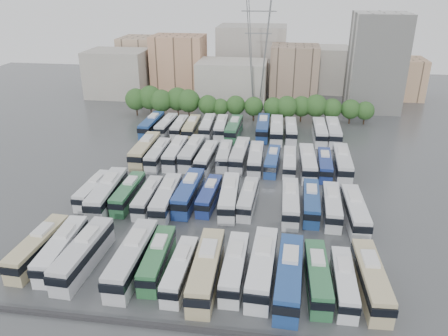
# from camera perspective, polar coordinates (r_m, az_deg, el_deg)

# --- Properties ---
(ground) EXTENTS (220.00, 220.00, 0.00)m
(ground) POSITION_cam_1_polar(r_m,az_deg,el_deg) (76.85, -0.13, -3.13)
(ground) COLOR #424447
(ground) RESTS_ON ground
(parapet) EXTENTS (56.00, 0.50, 0.50)m
(parapet) POSITION_cam_1_polar(r_m,az_deg,el_deg) (50.06, -5.97, -20.07)
(parapet) COLOR #2D2D30
(parapet) RESTS_ON ground
(tree_line) EXTENTS (65.00, 7.61, 8.06)m
(tree_line) POSITION_cam_1_polar(r_m,az_deg,el_deg) (114.90, 1.09, 8.41)
(tree_line) COLOR black
(tree_line) RESTS_ON ground
(city_buildings) EXTENTS (102.00, 35.00, 20.00)m
(city_buildings) POSITION_cam_1_polar(r_m,az_deg,el_deg) (143.26, 1.11, 13.00)
(city_buildings) COLOR #9E998E
(city_buildings) RESTS_ON ground
(apartment_tower) EXTENTS (14.00, 14.00, 26.00)m
(apartment_tower) POSITION_cam_1_polar(r_m,az_deg,el_deg) (129.88, 19.26, 12.88)
(apartment_tower) COLOR silver
(apartment_tower) RESTS_ON ground
(electricity_pylon) EXTENTS (9.00, 6.91, 33.83)m
(electricity_pylon) POSITION_cam_1_polar(r_m,az_deg,el_deg) (119.13, 4.48, 15.97)
(electricity_pylon) COLOR slate
(electricity_pylon) RESTS_ON ground
(bus_r0_s0) EXTENTS (3.16, 12.36, 3.85)m
(bus_r0_s0) POSITION_cam_1_polar(r_m,az_deg,el_deg) (63.83, -23.08, -9.42)
(bus_r0_s0) COLOR #C1B385
(bus_r0_s0) RESTS_ON ground
(bus_r0_s1) EXTENTS (3.30, 12.42, 3.86)m
(bus_r0_s1) POSITION_cam_1_polar(r_m,az_deg,el_deg) (62.24, -20.43, -9.85)
(bus_r0_s1) COLOR silver
(bus_r0_s1) RESTS_ON ground
(bus_r0_s2) EXTENTS (3.41, 13.34, 4.15)m
(bus_r0_s2) POSITION_cam_1_polar(r_m,az_deg,el_deg) (60.17, -17.90, -10.54)
(bus_r0_s2) COLOR silver
(bus_r0_s2) RESTS_ON ground
(bus_r0_s4) EXTENTS (3.07, 13.69, 4.29)m
(bus_r0_s4) POSITION_cam_1_polar(r_m,az_deg,el_deg) (57.67, -11.89, -11.36)
(bus_r0_s4) COLOR silver
(bus_r0_s4) RESTS_ON ground
(bus_r0_s5) EXTENTS (2.98, 11.67, 3.63)m
(bus_r0_s5) POSITION_cam_1_polar(r_m,az_deg,el_deg) (57.50, -8.69, -11.59)
(bus_r0_s5) COLOR #2F6F3E
(bus_r0_s5) RESTS_ON ground
(bus_r0_s6) EXTENTS (2.55, 11.07, 3.46)m
(bus_r0_s6) POSITION_cam_1_polar(r_m,az_deg,el_deg) (55.43, -5.74, -13.04)
(bus_r0_s6) COLOR white
(bus_r0_s6) RESTS_ON ground
(bus_r0_s7) EXTENTS (3.26, 13.59, 4.24)m
(bus_r0_s7) POSITION_cam_1_polar(r_m,az_deg,el_deg) (54.64, -2.30, -13.05)
(bus_r0_s7) COLOR #C1B285
(bus_r0_s7) RESTS_ON ground
(bus_r0_s8) EXTENTS (2.59, 11.74, 3.68)m
(bus_r0_s8) POSITION_cam_1_polar(r_m,az_deg,el_deg) (55.45, 1.40, -12.76)
(bus_r0_s8) COLOR white
(bus_r0_s8) RESTS_ON ground
(bus_r0_s9) EXTENTS (3.42, 13.44, 4.19)m
(bus_r0_s9) POSITION_cam_1_polar(r_m,az_deg,el_deg) (55.26, 5.00, -12.69)
(bus_r0_s9) COLOR silver
(bus_r0_s9) RESTS_ON ground
(bus_r0_s10) EXTENTS (3.54, 13.60, 4.23)m
(bus_r0_s10) POSITION_cam_1_polar(r_m,az_deg,el_deg) (54.13, 8.49, -13.75)
(bus_r0_s10) COLOR navy
(bus_r0_s10) RESTS_ON ground
(bus_r0_s11) EXTENTS (3.01, 11.84, 3.69)m
(bus_r0_s11) POSITION_cam_1_polar(r_m,az_deg,el_deg) (55.12, 12.12, -13.64)
(bus_r0_s11) COLOR #2E6D42
(bus_r0_s11) RESTS_ON ground
(bus_r0_s12) EXTENTS (2.40, 10.96, 3.44)m
(bus_r0_s12) POSITION_cam_1_polar(r_m,az_deg,el_deg) (55.17, 15.38, -14.14)
(bus_r0_s12) COLOR silver
(bus_r0_s12) RESTS_ON ground
(bus_r0_s13) EXTENTS (3.36, 12.69, 3.95)m
(bus_r0_s13) POSITION_cam_1_polar(r_m,az_deg,el_deg) (56.11, 18.65, -13.56)
(bus_r0_s13) COLOR #C1B285
(bus_r0_s13) RESTS_ON ground
(bus_r1_s0) EXTENTS (2.69, 10.93, 3.41)m
(bus_r1_s0) POSITION_cam_1_polar(r_m,az_deg,el_deg) (77.09, -16.69, -2.74)
(bus_r1_s0) COLOR silver
(bus_r1_s0) RESTS_ON ground
(bus_r1_s1) EXTENTS (3.57, 13.65, 4.25)m
(bus_r1_s1) POSITION_cam_1_polar(r_m,az_deg,el_deg) (74.51, -14.99, -3.13)
(bus_r1_s1) COLOR silver
(bus_r1_s1) RESTS_ON ground
(bus_r1_s2) EXTENTS (2.59, 11.52, 3.61)m
(bus_r1_s2) POSITION_cam_1_polar(r_m,az_deg,el_deg) (74.34, -12.39, -3.19)
(bus_r1_s2) COLOR #2E6D41
(bus_r1_s2) RESTS_ON ground
(bus_r1_s3) EXTENTS (2.45, 11.02, 3.45)m
(bus_r1_s3) POSITION_cam_1_polar(r_m,az_deg,el_deg) (72.58, -9.92, -3.73)
(bus_r1_s3) COLOR silver
(bus_r1_s3) RESTS_ON ground
(bus_r1_s4) EXTENTS (3.14, 12.72, 3.97)m
(bus_r1_s4) POSITION_cam_1_polar(r_m,az_deg,el_deg) (71.29, -7.53, -3.88)
(bus_r1_s4) COLOR silver
(bus_r1_s4) RESTS_ON ground
(bus_r1_s5) EXTENTS (3.15, 12.92, 4.03)m
(bus_r1_s5) POSITION_cam_1_polar(r_m,az_deg,el_deg) (72.68, -4.65, -3.13)
(bus_r1_s5) COLOR navy
(bus_r1_s5) RESTS_ON ground
(bus_r1_s6) EXTENTS (2.89, 10.93, 3.40)m
(bus_r1_s6) POSITION_cam_1_polar(r_m,az_deg,el_deg) (72.19, -1.93, -3.54)
(bus_r1_s6) COLOR navy
(bus_r1_s6) RESTS_ON ground
(bus_r1_s7) EXTENTS (3.34, 12.54, 3.90)m
(bus_r1_s7) POSITION_cam_1_polar(r_m,az_deg,el_deg) (71.18, 0.69, -3.73)
(bus_r1_s7) COLOR silver
(bus_r1_s7) RESTS_ON ground
(bus_r1_s8) EXTENTS (2.80, 11.00, 3.42)m
(bus_r1_s8) POSITION_cam_1_polar(r_m,az_deg,el_deg) (71.22, 3.15, -3.96)
(bus_r1_s8) COLOR silver
(bus_r1_s8) RESTS_ON ground
(bus_r1_s10) EXTENTS (2.82, 12.22, 3.82)m
(bus_r1_s10) POSITION_cam_1_polar(r_m,az_deg,el_deg) (70.34, 8.64, -4.42)
(bus_r1_s10) COLOR silver
(bus_r1_s10) RESTS_ON ground
(bus_r1_s11) EXTENTS (2.78, 11.73, 3.67)m
(bus_r1_s11) POSITION_cam_1_polar(r_m,az_deg,el_deg) (71.11, 11.31, -4.37)
(bus_r1_s11) COLOR navy
(bus_r1_s11) RESTS_ON ground
(bus_r1_s12) EXTENTS (2.82, 11.76, 3.67)m
(bus_r1_s12) POSITION_cam_1_polar(r_m,az_deg,el_deg) (70.77, 13.90, -4.77)
(bus_r1_s12) COLOR silver
(bus_r1_s12) RESTS_ON ground
(bus_r1_s13) EXTENTS (3.22, 12.68, 3.95)m
(bus_r1_s13) POSITION_cam_1_polar(r_m,az_deg,el_deg) (69.83, 16.72, -5.39)
(bus_r1_s13) COLOR silver
(bus_r1_s13) RESTS_ON ground
(bus_r2_s1) EXTENTS (3.03, 13.56, 4.25)m
(bus_r2_s1) POSITION_cam_1_polar(r_m,az_deg,el_deg) (91.14, -10.25, 2.38)
(bus_r2_s1) COLOR tan
(bus_r2_s1) RESTS_ON ground
(bus_r2_s2) EXTENTS (2.64, 11.87, 3.72)m
(bus_r2_s2) POSITION_cam_1_polar(r_m,az_deg,el_deg) (89.04, -8.60, 1.79)
(bus_r2_s2) COLOR silver
(bus_r2_s2) RESTS_ON ground
(bus_r2_s3) EXTENTS (2.78, 12.43, 3.90)m
(bus_r2_s3) POSITION_cam_1_polar(r_m,az_deg,el_deg) (89.13, -6.34, 2.00)
(bus_r2_s3) COLOR silver
(bus_r2_s3) RESTS_ON ground
(bus_r2_s4) EXTENTS (3.22, 13.06, 4.07)m
(bus_r2_s4) POSITION_cam_1_polar(r_m,az_deg,el_deg) (88.83, -4.17, 2.07)
(bus_r2_s4) COLOR silver
(bus_r2_s4) RESTS_ON ground
(bus_r2_s5) EXTENTS (3.04, 11.98, 3.73)m
(bus_r2_s5) POSITION_cam_1_polar(r_m,az_deg,el_deg) (86.64, -2.28, 1.42)
(bus_r2_s5) COLOR silver
(bus_r2_s5) RESTS_ON ground
(bus_r2_s6) EXTENTS (2.80, 11.07, 3.45)m
(bus_r2_s6) POSITION_cam_1_polar(r_m,az_deg,el_deg) (87.96, 0.05, 1.70)
(bus_r2_s6) COLOR silver
(bus_r2_s6) RESTS_ON ground
(bus_r2_s7) EXTENTS (3.07, 12.67, 3.96)m
(bus_r2_s7) POSITION_cam_1_polar(r_m,az_deg,el_deg) (87.65, 2.08, 1.78)
(bus_r2_s7) COLOR silver
(bus_r2_s7) RESTS_ON ground
(bus_r2_s8) EXTENTS (2.84, 12.14, 3.79)m
(bus_r2_s8) POSITION_cam_1_polar(r_m,az_deg,el_deg) (86.16, 4.16, 1.27)
(bus_r2_s8) COLOR silver
(bus_r2_s8) RESTS_ON ground
(bus_r2_s9) EXTENTS (2.94, 11.08, 3.44)m
(bus_r2_s9) POSITION_cam_1_polar(r_m,az_deg,el_deg) (85.82, 6.34, 0.96)
(bus_r2_s9) COLOR navy
(bus_r2_s9) RESTS_ON ground
(bus_r2_s10) EXTENTS (2.49, 11.16, 3.50)m
(bus_r2_s10) POSITION_cam_1_polar(r_m,az_deg,el_deg) (85.37, 8.54, 0.73)
(bus_r2_s10) COLOR silver
(bus_r2_s10) RESTS_ON ground
(bus_r2_s11) EXTENTS (3.24, 12.96, 4.04)m
(bus_r2_s11) POSITION_cam_1_polar(r_m,az_deg,el_deg) (85.20, 10.86, 0.70)
(bus_r2_s11) COLOR silver
(bus_r2_s11) RESTS_ON ground
(bus_r2_s12) EXTENTS (2.68, 11.43, 3.57)m
(bus_r2_s12) POSITION_cam_1_polar(r_m,az_deg,el_deg) (85.71, 13.01, 0.48)
(bus_r2_s12) COLOR navy
(bus_r2_s12) RESTS_ON ground
(bus_r2_s13) EXTENTS (3.01, 13.21, 4.13)m
(bus_r2_s13) POSITION_cam_1_polar(r_m,az_deg,el_deg) (86.57, 15.19, 0.69)
(bus_r2_s13) COLOR silver
(bus_r2_s13) RESTS_ON ground
(bus_r3_s0) EXTENTS (3.07, 12.74, 3.98)m
(bus_r3_s0) POSITION_cam_1_polar(r_m,az_deg,el_deg) (106.96, -9.42, 5.61)
(bus_r3_s0) COLOR navy
(bus_r3_s0) RESTS_ON ground
(bus_r3_s1) EXTENTS (3.10, 11.74, 3.65)m
(bus_r3_s1) POSITION_cam_1_polar(r_m,az_deg,el_deg) (106.34, -7.52, 5.53)
(bus_r3_s1) COLOR silver
(bus_r3_s1) RESTS_ON ground
(bus_r3_s2) EXTENTS (2.54, 10.96, 3.43)m
(bus_r3_s2) POSITION_cam_1_polar(r_m,az_deg,el_deg) (105.50, -5.81, 5.40)
(bus_r3_s2) COLOR silver
(bus_r3_s2) RESTS_ON ground
(bus_r3_s3) EXTENTS (2.95, 11.90, 3.71)m
(bus_r3_s3) POSITION_cam_1_polar(r_m,az_deg,el_deg) (104.27, -4.25, 5.31)
(bus_r3_s3) COLOR #C4B887
(bus_r3_s3) RESTS_ON ground
(bus_r3_s4) EXTENTS (3.03, 11.86, 3.69)m
(bus_r3_s4) POSITION_cam_1_polar(r_m,az_deg,el_deg) (105.02, -2.17, 5.50)
(bus_r3_s4) COLOR silver
(bus_r3_s4) RESTS_ON ground
(bus_r3_s5) EXTENTS (3.10, 11.69, 3.63)m
(bus_r3_s5) POSITION_cam_1_polar(r_m,az_deg,el_deg) (104.44, -0.40, 5.39)
(bus_r3_s5) COLOR white
(bus_r3_s5) RESTS_ON ground
(bus_r3_s6) EXTENTS (3.04, 12.56, 3.92)m
(bus_r3_s6) POSITION_cam_1_polar(r_m,az_deg,el_deg) (102.94, 1.31, 5.19)
(bus_r3_s6) COLOR #2C6741
(bus_r3_s6) RESTS_ON ground
(bus_r3_s8) EXTENTS (3.01, 12.90, 4.04)m
(bus_r3_s8) POSITION_cam_1_polar(r_m,az_deg,el_deg) (103.90, 5.10, 5.31)
(bus_r3_s8) COLOR navy
(bus_r3_s8) RESTS_ON ground
(bus_r3_s9) EXTENTS (3.18, 13.22, 4.13)m
(bus_r3_s9) POSITION_cam_1_polar(r_m,az_deg,el_deg) (102.67, 6.88, 5.03)
(bus_r3_s9) COLOR silver
(bus_r3_s9) RESTS_ON ground
(bus_r3_s10) EXTENTS (2.92, 11.81, 3.68)m
(bus_r3_s10) POSITION_cam_1_polar(r_m,az_deg,el_deg) (103.39, 8.72, 4.93)
(bus_r3_s10) COLOR silver
(bus_r3_s10) RESTS_ON ground
(bus_r3_s12) EXTENTS (2.99, 12.72, 3.97)m
(bus_r3_s12) POSITION_cam_1_polar(r_m,az_deg,el_deg) (103.17, 12.39, 4.68)
(bus_r3_s12) COLOR silver
(bus_r3_s12) RESTS_ON ground
(bus_r3_s13) EXTENTS (2.92, 13.20, 4.14)m
(bus_r3_s13) POSITION_cam_1_polar(r_m,az_deg,el_deg) (103.64, 14.07, 4.65)
(bus_r3_s13) COLOR silver
(bus_r3_s13) RESTS_ON ground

